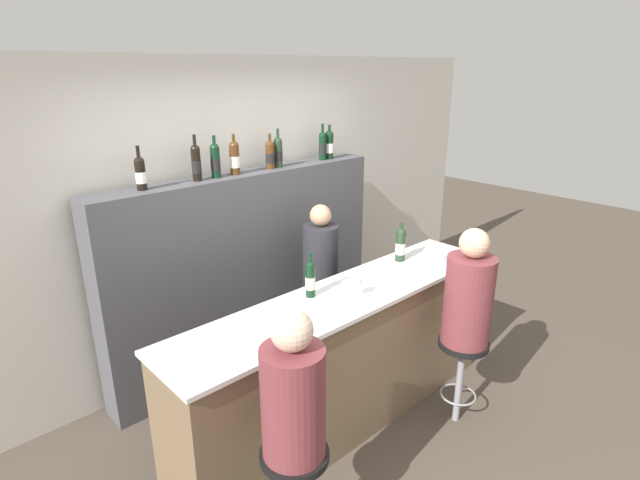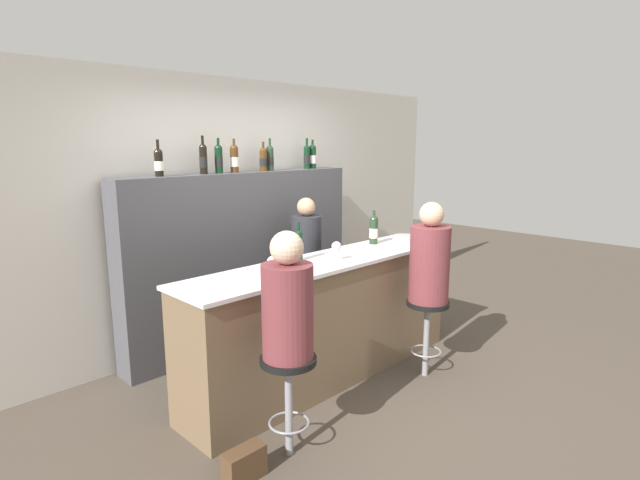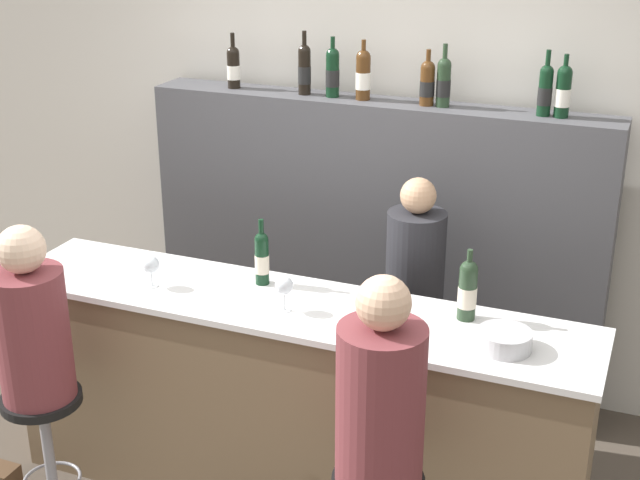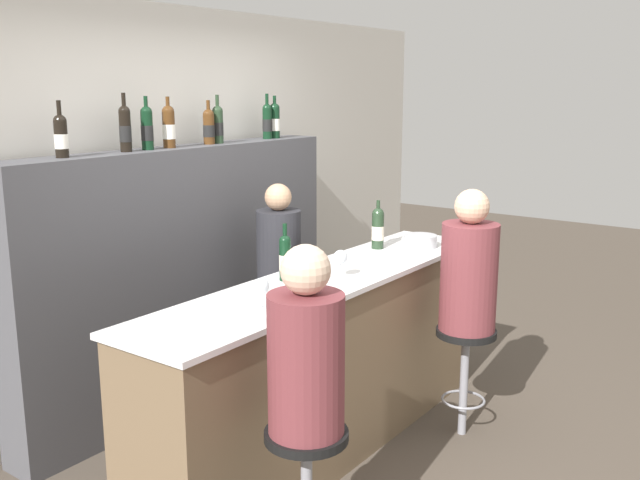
% 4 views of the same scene
% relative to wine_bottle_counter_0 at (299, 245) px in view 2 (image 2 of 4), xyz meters
% --- Properties ---
extents(ground_plane, '(16.00, 16.00, 0.00)m').
position_rel_wine_bottle_counter_0_xyz_m(ground_plane, '(0.20, -0.41, -1.17)').
color(ground_plane, '#4C4238').
extents(wall_back, '(6.40, 0.05, 2.60)m').
position_rel_wine_bottle_counter_0_xyz_m(wall_back, '(0.20, 1.24, 0.13)').
color(wall_back, beige).
rests_on(wall_back, ground_plane).
extents(bar_counter, '(2.74, 0.57, 1.04)m').
position_rel_wine_bottle_counter_0_xyz_m(bar_counter, '(0.20, -0.14, -0.65)').
color(bar_counter, brown).
rests_on(bar_counter, ground_plane).
extents(back_bar_cabinet, '(2.56, 0.28, 1.70)m').
position_rel_wine_bottle_counter_0_xyz_m(back_bar_cabinet, '(0.20, 1.02, -0.32)').
color(back_bar_cabinet, '#4C4C51').
rests_on(back_bar_cabinet, ground_plane).
extents(wine_bottle_counter_0, '(0.07, 0.07, 0.32)m').
position_rel_wine_bottle_counter_0_xyz_m(wine_bottle_counter_0, '(0.00, 0.00, 0.00)').
color(wine_bottle_counter_0, black).
rests_on(wine_bottle_counter_0, bar_counter).
extents(wine_bottle_counter_1, '(0.08, 0.08, 0.32)m').
position_rel_wine_bottle_counter_0_xyz_m(wine_bottle_counter_1, '(0.96, -0.00, 0.01)').
color(wine_bottle_counter_1, '#233823').
rests_on(wine_bottle_counter_1, bar_counter).
extents(wine_bottle_backbar_0, '(0.07, 0.07, 0.31)m').
position_rel_wine_bottle_counter_0_xyz_m(wine_bottle_backbar_0, '(-0.64, 1.02, 0.65)').
color(wine_bottle_backbar_0, black).
rests_on(wine_bottle_backbar_0, back_bar_cabinet).
extents(wine_bottle_backbar_1, '(0.07, 0.07, 0.34)m').
position_rel_wine_bottle_counter_0_xyz_m(wine_bottle_backbar_1, '(-0.21, 1.02, 0.67)').
color(wine_bottle_backbar_1, black).
rests_on(wine_bottle_backbar_1, back_bar_cabinet).
extents(wine_bottle_backbar_2, '(0.07, 0.07, 0.32)m').
position_rel_wine_bottle_counter_0_xyz_m(wine_bottle_backbar_2, '(-0.05, 1.02, 0.67)').
color(wine_bottle_backbar_2, black).
rests_on(wine_bottle_backbar_2, back_bar_cabinet).
extents(wine_bottle_backbar_3, '(0.08, 0.08, 0.32)m').
position_rel_wine_bottle_counter_0_xyz_m(wine_bottle_backbar_3, '(0.12, 1.02, 0.67)').
color(wine_bottle_backbar_3, '#4C2D14').
rests_on(wine_bottle_backbar_3, back_bar_cabinet).
extents(wine_bottle_backbar_4, '(0.08, 0.08, 0.29)m').
position_rel_wine_bottle_counter_0_xyz_m(wine_bottle_backbar_4, '(0.47, 1.02, 0.65)').
color(wine_bottle_backbar_4, '#4C2D14').
rests_on(wine_bottle_backbar_4, back_bar_cabinet).
extents(wine_bottle_backbar_5, '(0.07, 0.07, 0.32)m').
position_rel_wine_bottle_counter_0_xyz_m(wine_bottle_backbar_5, '(0.56, 1.02, 0.66)').
color(wine_bottle_backbar_5, '#233823').
rests_on(wine_bottle_backbar_5, back_bar_cabinet).
extents(wine_bottle_backbar_6, '(0.07, 0.07, 0.32)m').
position_rel_wine_bottle_counter_0_xyz_m(wine_bottle_backbar_6, '(1.07, 1.02, 0.66)').
color(wine_bottle_backbar_6, black).
rests_on(wine_bottle_backbar_6, back_bar_cabinet).
extents(wine_bottle_backbar_7, '(0.08, 0.08, 0.31)m').
position_rel_wine_bottle_counter_0_xyz_m(wine_bottle_backbar_7, '(1.15, 1.02, 0.66)').
color(wine_bottle_backbar_7, black).
rests_on(wine_bottle_backbar_7, back_bar_cabinet).
extents(wine_glass_0, '(0.08, 0.08, 0.15)m').
position_rel_wine_bottle_counter_0_xyz_m(wine_glass_0, '(-0.46, -0.22, -0.03)').
color(wine_glass_0, silver).
rests_on(wine_glass_0, bar_counter).
extents(wine_glass_1, '(0.08, 0.08, 0.16)m').
position_rel_wine_bottle_counter_0_xyz_m(wine_glass_1, '(0.21, -0.22, -0.01)').
color(wine_glass_1, silver).
rests_on(wine_glass_1, bar_counter).
extents(metal_bowl, '(0.22, 0.22, 0.08)m').
position_rel_wine_bottle_counter_0_xyz_m(metal_bowl, '(1.17, -0.21, -0.09)').
color(metal_bowl, '#B7B7BC').
rests_on(metal_bowl, bar_counter).
extents(bar_stool_left, '(0.36, 0.36, 0.67)m').
position_rel_wine_bottle_counter_0_xyz_m(bar_stool_left, '(-0.75, -0.71, -0.65)').
color(bar_stool_left, gray).
rests_on(bar_stool_left, ground_plane).
extents(guest_seated_left, '(0.32, 0.32, 0.80)m').
position_rel_wine_bottle_counter_0_xyz_m(guest_seated_left, '(-0.75, -0.71, -0.15)').
color(guest_seated_left, brown).
rests_on(guest_seated_left, bar_stool_left).
extents(bar_stool_right, '(0.36, 0.36, 0.67)m').
position_rel_wine_bottle_counter_0_xyz_m(bar_stool_right, '(0.82, -0.71, -0.65)').
color(bar_stool_right, gray).
rests_on(bar_stool_right, ground_plane).
extents(guest_seated_right, '(0.33, 0.33, 0.84)m').
position_rel_wine_bottle_counter_0_xyz_m(guest_seated_right, '(0.82, -0.71, -0.14)').
color(guest_seated_right, brown).
rests_on(guest_seated_right, bar_stool_right).
extents(bartender, '(0.29, 0.29, 1.47)m').
position_rel_wine_bottle_counter_0_xyz_m(bartender, '(0.59, 0.53, -0.49)').
color(bartender, '#28282D').
rests_on(bartender, ground_plane).
extents(handbag, '(0.26, 0.12, 0.20)m').
position_rel_wine_bottle_counter_0_xyz_m(handbag, '(-1.11, -0.71, -1.07)').
color(handbag, '#513823').
rests_on(handbag, ground_plane).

